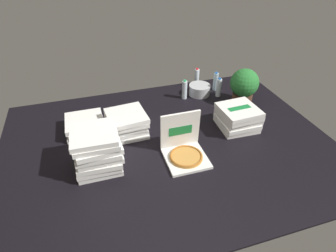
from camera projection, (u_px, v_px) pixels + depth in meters
ground_plane at (169, 144)px, 2.79m from camera, size 3.20×2.40×0.02m
open_pizza_box at (184, 149)px, 2.58m from camera, size 0.37×0.39×0.40m
pizza_stack_center_near at (238, 117)px, 2.95m from camera, size 0.40×0.40×0.24m
pizza_stack_right_far at (97, 150)px, 2.41m from camera, size 0.41×0.40×0.38m
pizza_stack_left_mid at (126, 123)px, 2.86m from camera, size 0.41×0.42×0.24m
pizza_stack_center_far at (85, 125)px, 2.92m from camera, size 0.40×0.39×0.14m
ice_bucket at (199, 90)px, 3.57m from camera, size 0.27×0.27×0.13m
water_bottle_0 at (197, 77)px, 3.73m from camera, size 0.06×0.06×0.25m
water_bottle_1 at (215, 81)px, 3.64m from camera, size 0.06×0.06×0.25m
water_bottle_2 at (219, 88)px, 3.50m from camera, size 0.06×0.06×0.25m
water_bottle_3 at (184, 90)px, 3.45m from camera, size 0.06×0.06×0.25m
potted_plant at (244, 85)px, 3.31m from camera, size 0.33×0.33×0.43m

